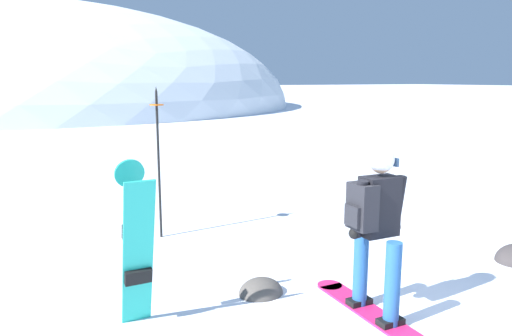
{
  "coord_description": "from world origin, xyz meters",
  "views": [
    {
      "loc": [
        -3.48,
        -2.98,
        2.34
      ],
      "look_at": [
        -0.14,
        3.53,
        1.0
      ],
      "focal_mm": 34.44,
      "sensor_mm": 36.0,
      "label": 1
    }
  ],
  "objects_px": {
    "piste_marker_near": "(158,154)",
    "rock_mid": "(261,294)",
    "spare_snowboard": "(137,246)",
    "snowboarder_main": "(375,228)"
  },
  "relations": [
    {
      "from": "piste_marker_near",
      "to": "rock_mid",
      "type": "xyz_separation_m",
      "value": [
        0.41,
        -2.43,
        -1.26
      ]
    },
    {
      "from": "spare_snowboard",
      "to": "rock_mid",
      "type": "height_order",
      "value": "spare_snowboard"
    },
    {
      "from": "piste_marker_near",
      "to": "rock_mid",
      "type": "height_order",
      "value": "piste_marker_near"
    },
    {
      "from": "snowboarder_main",
      "to": "piste_marker_near",
      "type": "height_order",
      "value": "piste_marker_near"
    },
    {
      "from": "spare_snowboard",
      "to": "rock_mid",
      "type": "distance_m",
      "value": 1.6
    },
    {
      "from": "spare_snowboard",
      "to": "rock_mid",
      "type": "relative_size",
      "value": 3.19
    },
    {
      "from": "snowboarder_main",
      "to": "spare_snowboard",
      "type": "height_order",
      "value": "snowboarder_main"
    },
    {
      "from": "rock_mid",
      "to": "piste_marker_near",
      "type": "bearing_deg",
      "value": 99.58
    },
    {
      "from": "piste_marker_near",
      "to": "rock_mid",
      "type": "distance_m",
      "value": 2.77
    },
    {
      "from": "rock_mid",
      "to": "spare_snowboard",
      "type": "bearing_deg",
      "value": -174.56
    }
  ]
}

